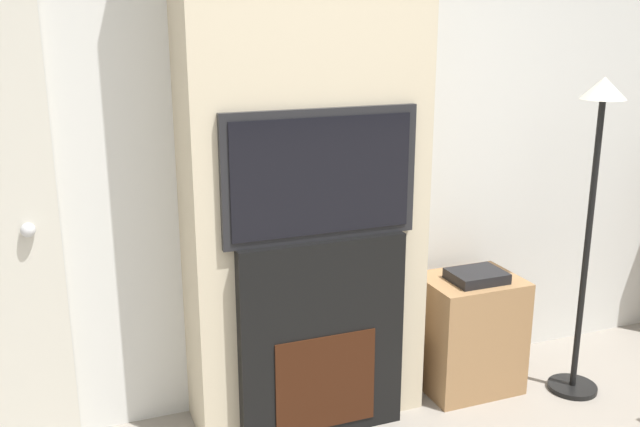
{
  "coord_description": "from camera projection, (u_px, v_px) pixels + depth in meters",
  "views": [
    {
      "loc": [
        -1.04,
        -1.04,
        1.82
      ],
      "look_at": [
        0.0,
        1.63,
        1.02
      ],
      "focal_mm": 40.0,
      "sensor_mm": 36.0,
      "label": 1
    }
  ],
  "objects": [
    {
      "name": "wall_back",
      "position": [
        288.0,
        122.0,
        3.24
      ],
      "size": [
        6.0,
        0.06,
        2.7
      ],
      "color": "silver",
      "rests_on": "ground_plane"
    },
    {
      "name": "chimney_breast",
      "position": [
        304.0,
        129.0,
        3.05
      ],
      "size": [
        1.05,
        0.37,
        2.7
      ],
      "color": "beige",
      "rests_on": "ground_plane"
    },
    {
      "name": "fireplace",
      "position": [
        320.0,
        338.0,
        3.12
      ],
      "size": [
        0.75,
        0.15,
        0.91
      ],
      "color": "black",
      "rests_on": "ground_plane"
    },
    {
      "name": "television",
      "position": [
        320.0,
        175.0,
        2.92
      ],
      "size": [
        0.85,
        0.07,
        0.55
      ],
      "color": "black",
      "rests_on": "fireplace"
    },
    {
      "name": "floor_lamp",
      "position": [
        594.0,
        187.0,
        3.31
      ],
      "size": [
        0.24,
        0.24,
        1.56
      ],
      "color": "black",
      "rests_on": "ground_plane"
    },
    {
      "name": "media_stand",
      "position": [
        469.0,
        332.0,
        3.55
      ],
      "size": [
        0.47,
        0.37,
        0.63
      ],
      "color": "#997047",
      "rests_on": "ground_plane"
    }
  ]
}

